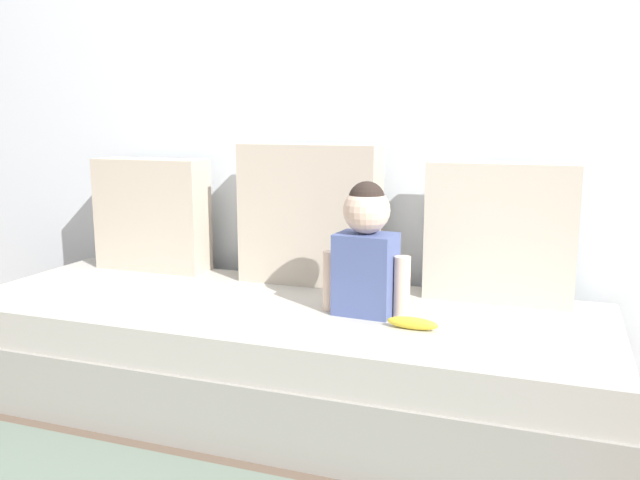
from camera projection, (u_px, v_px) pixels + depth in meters
The scene contains 8 objects.
ground_plane at pixel (278, 401), 2.49m from camera, with size 12.00×12.00×0.00m, color brown.
back_wall at pixel (329, 62), 2.78m from camera, with size 5.63×0.10×2.57m, color silver.
couch at pixel (278, 354), 2.46m from camera, with size 2.43×0.88×0.38m.
throw_pillow_left at pixel (152, 215), 2.94m from camera, with size 0.51×0.16×0.49m, color #C1B29E.
throw_pillow_center at pixel (310, 215), 2.68m from camera, with size 0.58×0.16×0.57m, color #C1B29E.
throw_pillow_right at pixel (500, 232), 2.44m from camera, with size 0.54×0.16×0.51m, color beige.
toddler at pixel (366, 249), 2.26m from camera, with size 0.31×0.16×0.46m.
banana at pixel (412, 323), 2.13m from camera, with size 0.17×0.04×0.04m, color yellow.
Camera 1 is at (0.95, -2.14, 1.06)m, focal length 37.03 mm.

